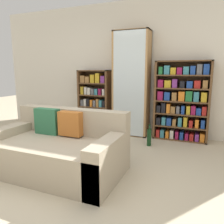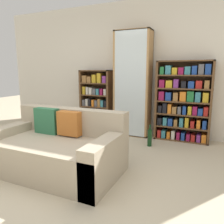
% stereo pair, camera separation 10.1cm
% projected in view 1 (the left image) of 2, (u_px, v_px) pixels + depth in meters
% --- Properties ---
extents(ground_plane, '(16.00, 16.00, 0.00)m').
position_uv_depth(ground_plane, '(53.00, 187.00, 2.48)').
color(ground_plane, beige).
extents(wall_back, '(6.29, 0.06, 2.70)m').
position_uv_depth(wall_back, '(127.00, 69.00, 4.61)').
color(wall_back, silver).
rests_on(wall_back, ground).
extents(couch, '(1.69, 0.95, 0.79)m').
position_uv_depth(couch, '(58.00, 150.00, 2.86)').
color(couch, tan).
rests_on(couch, ground).
extents(bookshelf_left, '(0.70, 0.32, 1.32)m').
position_uv_depth(bookshelf_left, '(95.00, 102.00, 4.81)').
color(bookshelf_left, brown).
rests_on(bookshelf_left, ground).
extents(display_cabinet, '(0.71, 0.36, 2.08)m').
position_uv_depth(display_cabinet, '(131.00, 84.00, 4.41)').
color(display_cabinet, '#AD7F4C').
rests_on(display_cabinet, ground).
extents(bookshelf_right, '(1.00, 0.32, 1.49)m').
position_uv_depth(bookshelf_right, '(182.00, 102.00, 4.11)').
color(bookshelf_right, brown).
rests_on(bookshelf_right, ground).
extents(wine_bottle, '(0.08, 0.08, 0.38)m').
position_uv_depth(wine_bottle, '(149.00, 137.00, 3.84)').
color(wine_bottle, '#143819').
rests_on(wine_bottle, ground).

